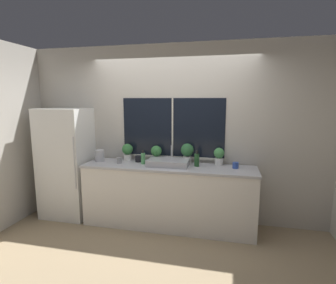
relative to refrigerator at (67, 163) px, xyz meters
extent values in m
plane|color=#937F60|center=(1.68, -0.31, -0.87)|extent=(14.00, 14.00, 0.00)
cube|color=#BCB7AD|center=(1.68, 0.31, 0.48)|extent=(8.00, 0.06, 2.70)
cube|color=black|center=(1.68, 0.27, 0.58)|extent=(1.59, 0.01, 0.89)
cube|color=beige|center=(1.68, 0.27, 0.58)|extent=(0.02, 0.01, 0.89)
cube|color=beige|center=(1.68, 0.27, 0.12)|extent=(1.65, 0.04, 0.03)
cube|color=#BCB7AD|center=(-0.65, 1.19, 0.48)|extent=(0.06, 7.00, 2.70)
cube|color=#BCB7AD|center=(4.01, 1.19, 0.48)|extent=(0.06, 7.00, 2.70)
cube|color=white|center=(1.68, -0.04, -0.42)|extent=(2.50, 0.55, 0.89)
cube|color=#ADADB2|center=(1.68, -0.04, 0.04)|extent=(2.53, 0.58, 0.03)
cube|color=silver|center=(0.00, 0.00, 0.00)|extent=(0.74, 0.61, 1.74)
cylinder|color=silver|center=(0.34, -0.32, 0.09)|extent=(0.02, 0.02, 0.78)
cube|color=#ADADB2|center=(1.68, -0.01, 0.10)|extent=(0.59, 0.37, 0.09)
cylinder|color=#B7B7BC|center=(1.68, 0.20, 0.07)|extent=(0.04, 0.04, 0.03)
cylinder|color=#B7B7BC|center=(1.68, 0.20, 0.20)|extent=(0.02, 0.02, 0.23)
cylinder|color=white|center=(0.98, 0.17, 0.10)|extent=(0.12, 0.12, 0.09)
sphere|color=#387A3D|center=(0.98, 0.17, 0.23)|extent=(0.17, 0.17, 0.17)
cylinder|color=white|center=(1.45, 0.17, 0.10)|extent=(0.11, 0.11, 0.09)
sphere|color=#387A3D|center=(1.45, 0.17, 0.22)|extent=(0.17, 0.17, 0.17)
cylinder|color=white|center=(1.93, 0.17, 0.11)|extent=(0.12, 0.12, 0.11)
sphere|color=#2D6638|center=(1.93, 0.17, 0.26)|extent=(0.19, 0.19, 0.19)
cylinder|color=white|center=(2.40, 0.17, 0.11)|extent=(0.11, 0.11, 0.11)
sphere|color=#478E4C|center=(2.40, 0.17, 0.24)|extent=(0.15, 0.15, 0.15)
cylinder|color=#519E5B|center=(1.29, -0.01, 0.14)|extent=(0.06, 0.06, 0.16)
cylinder|color=black|center=(1.29, -0.01, 0.24)|extent=(0.03, 0.03, 0.05)
cylinder|color=#235128|center=(2.09, 0.02, 0.15)|extent=(0.07, 0.07, 0.18)
cylinder|color=black|center=(2.09, 0.02, 0.26)|extent=(0.03, 0.03, 0.05)
cylinder|color=#3351AD|center=(2.63, 0.04, 0.10)|extent=(0.08, 0.08, 0.08)
cylinder|color=gray|center=(0.93, -0.06, 0.10)|extent=(0.07, 0.07, 0.09)
cylinder|color=black|center=(1.18, 0.10, 0.10)|extent=(0.09, 0.09, 0.10)
cylinder|color=#B2B2B7|center=(0.57, 0.02, 0.14)|extent=(0.15, 0.15, 0.17)
cone|color=#B2B2B7|center=(0.57, 0.02, 0.24)|extent=(0.12, 0.12, 0.02)
camera|label=1|loc=(2.50, -3.64, 1.01)|focal=28.00mm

